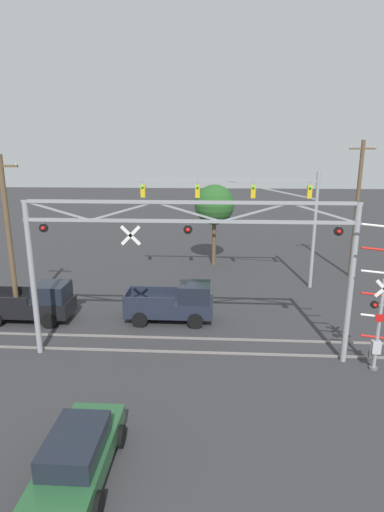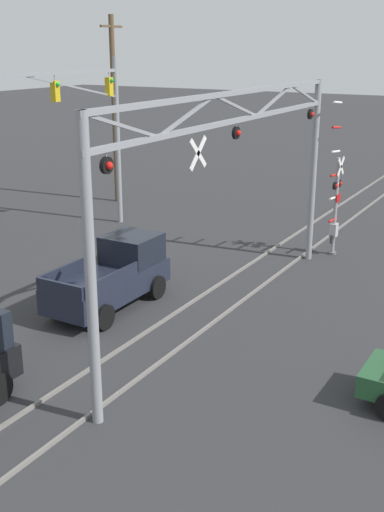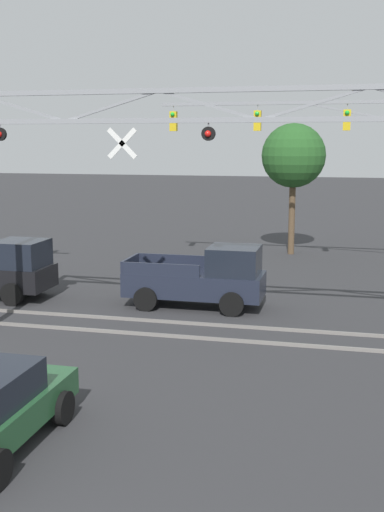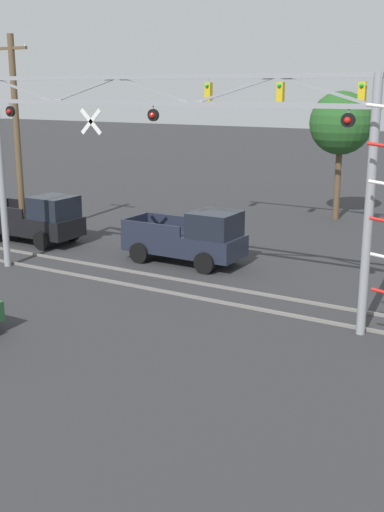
{
  "view_description": "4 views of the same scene",
  "coord_description": "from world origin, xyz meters",
  "px_view_note": "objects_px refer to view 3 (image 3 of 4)",
  "views": [
    {
      "loc": [
        1.15,
        -4.44,
        9.11
      ],
      "look_at": [
        0.01,
        14.93,
        4.04
      ],
      "focal_mm": 28.0,
      "sensor_mm": 36.0,
      "label": 1
    },
    {
      "loc": [
        -17.17,
        3.65,
        8.37
      ],
      "look_at": [
        -0.96,
        13.06,
        2.21
      ],
      "focal_mm": 45.0,
      "sensor_mm": 36.0,
      "label": 2
    },
    {
      "loc": [
        3.69,
        -5.19,
        5.74
      ],
      "look_at": [
        -0.72,
        13.2,
        2.33
      ],
      "focal_mm": 45.0,
      "sensor_mm": 36.0,
      "label": 3
    },
    {
      "loc": [
        11.58,
        -4.96,
        6.77
      ],
      "look_at": [
        1.89,
        11.32,
        1.78
      ],
      "focal_mm": 45.0,
      "sensor_mm": 36.0,
      "label": 4
    }
  ],
  "objects_px": {
    "pickup_truck_lead": "(203,278)",
    "background_tree_beyond_span": "(293,156)",
    "traffic_signal_span": "(370,145)",
    "crossing_gantry": "(208,171)"
  },
  "relations": [
    {
      "from": "traffic_signal_span",
      "to": "background_tree_beyond_span",
      "type": "xyz_separation_m",
      "value": [
        -3.52,
        5.32,
        -0.6
      ]
    },
    {
      "from": "traffic_signal_span",
      "to": "pickup_truck_lead",
      "type": "height_order",
      "value": "traffic_signal_span"
    },
    {
      "from": "traffic_signal_span",
      "to": "background_tree_beyond_span",
      "type": "relative_size",
      "value": 1.83
    },
    {
      "from": "traffic_signal_span",
      "to": "pickup_truck_lead",
      "type": "xyz_separation_m",
      "value": [
        -5.58,
        -6.19,
        -4.54
      ]
    },
    {
      "from": "pickup_truck_lead",
      "to": "background_tree_beyond_span",
      "type": "relative_size",
      "value": 0.73
    },
    {
      "from": "pickup_truck_lead",
      "to": "background_tree_beyond_span",
      "type": "xyz_separation_m",
      "value": [
        2.06,
        11.51,
        3.94
      ]
    },
    {
      "from": "traffic_signal_span",
      "to": "background_tree_beyond_span",
      "type": "distance_m",
      "value": 6.41
    },
    {
      "from": "pickup_truck_lead",
      "to": "traffic_signal_span",
      "type": "bearing_deg",
      "value": 47.96
    },
    {
      "from": "pickup_truck_lead",
      "to": "background_tree_beyond_span",
      "type": "height_order",
      "value": "background_tree_beyond_span"
    },
    {
      "from": "crossing_gantry",
      "to": "traffic_signal_span",
      "type": "distance_m",
      "value": 11.16
    }
  ]
}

